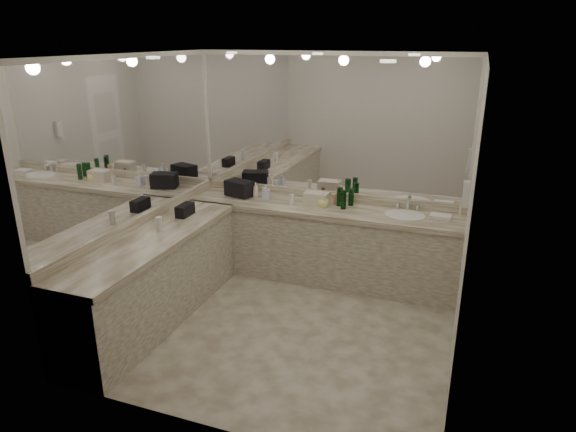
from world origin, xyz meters
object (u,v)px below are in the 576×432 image
at_px(sink, 405,216).
at_px(wall_phone, 466,194).
at_px(soap_bottle_b, 266,192).
at_px(soap_bottle_a, 256,190).
at_px(black_toiletry_bag, 239,189).
at_px(soap_bottle_c, 323,200).
at_px(cream_cosmetic_case, 316,199).
at_px(hand_towel, 441,217).

bearing_deg(sink, wall_phone, -39.57).
xyz_separation_m(sink, soap_bottle_b, (-1.65, 0.03, 0.09)).
distance_m(wall_phone, soap_bottle_a, 2.50).
distance_m(sink, soap_bottle_a, 1.80).
bearing_deg(wall_phone, soap_bottle_a, 166.68).
distance_m(wall_phone, soap_bottle_b, 2.34).
xyz_separation_m(black_toiletry_bag, soap_bottle_c, (1.09, -0.07, -0.01)).
bearing_deg(wall_phone, black_toiletry_bag, 168.27).
relative_size(wall_phone, soap_bottle_b, 1.35).
xyz_separation_m(soap_bottle_b, soap_bottle_c, (0.73, -0.06, -0.00)).
relative_size(sink, soap_bottle_b, 2.48).
distance_m(black_toiletry_bag, soap_bottle_b, 0.36).
bearing_deg(cream_cosmetic_case, hand_towel, 2.40).
bearing_deg(soap_bottle_a, hand_towel, -0.70).
xyz_separation_m(wall_phone, hand_towel, (-0.23, 0.54, -0.43)).
relative_size(sink, black_toiletry_bag, 1.36).
distance_m(hand_towel, soap_bottle_a, 2.18).
distance_m(sink, soap_bottle_c, 0.92).
bearing_deg(hand_towel, black_toiletry_bag, -180.00).
bearing_deg(soap_bottle_a, black_toiletry_bag, -172.68).
bearing_deg(soap_bottle_c, wall_phone, -17.17).
bearing_deg(wall_phone, hand_towel, 112.96).
relative_size(black_toiletry_bag, hand_towel, 1.48).
relative_size(black_toiletry_bag, soap_bottle_a, 1.75).
relative_size(hand_towel, soap_bottle_c, 1.28).
bearing_deg(soap_bottle_b, cream_cosmetic_case, -1.44).
relative_size(soap_bottle_a, soap_bottle_b, 1.04).
bearing_deg(cream_cosmetic_case, soap_bottle_a, 176.84).
bearing_deg(soap_bottle_a, wall_phone, -13.32).
bearing_deg(wall_phone, soap_bottle_b, 166.83).
distance_m(wall_phone, soap_bottle_c, 1.64).
relative_size(cream_cosmetic_case, hand_towel, 1.24).
xyz_separation_m(black_toiletry_bag, soap_bottle_b, (0.36, -0.02, -0.00)).
height_order(sink, hand_towel, hand_towel).
xyz_separation_m(hand_towel, soap_bottle_b, (-2.02, -0.02, 0.07)).
distance_m(hand_towel, soap_bottle_b, 2.02).
bearing_deg(soap_bottle_b, black_toiletry_bag, 177.50).
bearing_deg(cream_cosmetic_case, black_toiletry_bag, 179.26).
xyz_separation_m(sink, hand_towel, (0.38, 0.04, 0.02)).
height_order(sink, soap_bottle_a, soap_bottle_a).
xyz_separation_m(wall_phone, soap_bottle_b, (-2.25, 0.53, -0.36)).
bearing_deg(soap_bottle_a, soap_bottle_b, -15.46).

